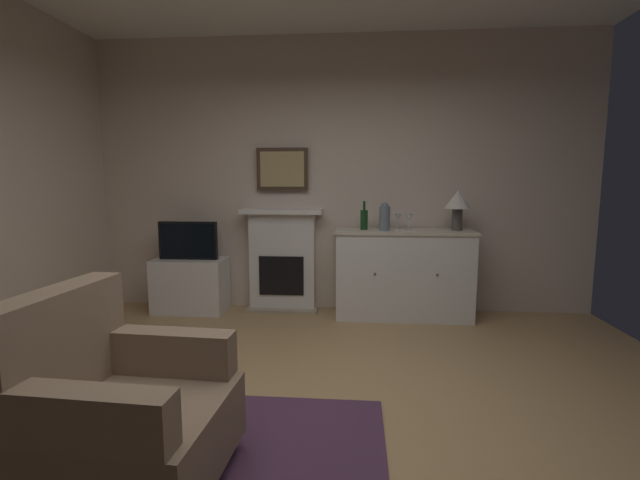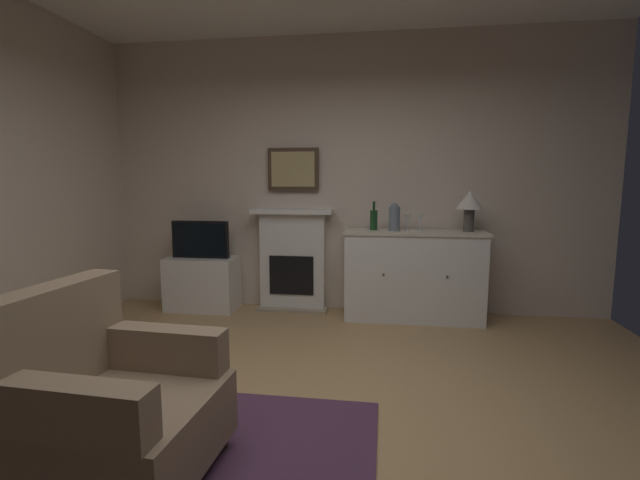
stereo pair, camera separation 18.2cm
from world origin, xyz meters
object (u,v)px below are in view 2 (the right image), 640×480
sideboard_cabinet (413,275)px  wine_bottle (374,219)px  armchair (109,403)px  framed_picture (293,169)px  vase_decorative (394,217)px  fireplace_unit (293,259)px  tv_set (200,239)px  wine_glass_center (420,219)px  table_lamp (470,203)px  wine_glass_left (408,218)px  tv_cabinet (203,283)px

sideboard_cabinet → wine_bottle: 0.69m
armchair → sideboard_cabinet: bearing=60.5°
framed_picture → vase_decorative: (1.08, -0.27, -0.48)m
fireplace_unit → tv_set: 1.02m
sideboard_cabinet → wine_glass_center: (0.04, -0.04, 0.57)m
fireplace_unit → tv_set: size_ratio=1.77×
framed_picture → wine_bottle: bearing=-13.8°
table_lamp → wine_glass_left: 0.60m
table_lamp → wine_glass_center: size_ratio=2.42×
wine_bottle → wine_glass_center: bearing=-5.4°
framed_picture → vase_decorative: 1.21m
wine_glass_center → armchair: (-1.57, -2.67, -0.64)m
tv_cabinet → sideboard_cabinet: bearing=-0.4°
framed_picture → sideboard_cabinet: bearing=-9.9°
wine_glass_center → tv_set: bearing=179.3°
tv_cabinet → wine_glass_left: bearing=0.1°
fireplace_unit → vase_decorative: vase_decorative is taller
fireplace_unit → framed_picture: framed_picture is taller
framed_picture → wine_glass_left: framed_picture is taller
wine_bottle → tv_cabinet: bearing=179.8°
wine_bottle → wine_glass_center: (0.45, -0.04, 0.01)m
sideboard_cabinet → armchair: size_ratio=1.51×
wine_glass_center → armchair: 3.17m
wine_glass_left → wine_glass_center: same height
vase_decorative → tv_set: size_ratio=0.45×
tv_set → tv_cabinet: bearing=90.0°
fireplace_unit → vase_decorative: bearing=-11.9°
vase_decorative → tv_cabinet: size_ratio=0.37×
framed_picture → wine_glass_left: 1.32m
wine_glass_left → armchair: wine_glass_left is taller
wine_bottle → fireplace_unit: bearing=169.0°
framed_picture → wine_glass_center: size_ratio=3.33×
sideboard_cabinet → tv_cabinet: sideboard_cabinet is taller
framed_picture → table_lamp: bearing=-7.1°
wine_bottle → vase_decorative: bearing=-15.8°
fireplace_unit → table_lamp: (1.79, -0.18, 0.63)m
table_lamp → armchair: 3.49m
fireplace_unit → framed_picture: (-0.00, 0.05, 0.97)m
tv_set → fireplace_unit: bearing=10.8°
table_lamp → vase_decorative: 0.73m
table_lamp → vase_decorative: size_ratio=1.42×
framed_picture → wine_glass_left: size_ratio=3.33×
wine_glass_center → tv_cabinet: size_ratio=0.22×
fireplace_unit → table_lamp: bearing=-5.6°
framed_picture → tv_cabinet: size_ratio=0.73×
wine_bottle → vase_decorative: (0.20, -0.06, 0.03)m
framed_picture → armchair: bearing=-94.9°
fireplace_unit → tv_set: bearing=-169.2°
sideboard_cabinet → framed_picture: bearing=170.1°
table_lamp → tv_set: table_lamp is taller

